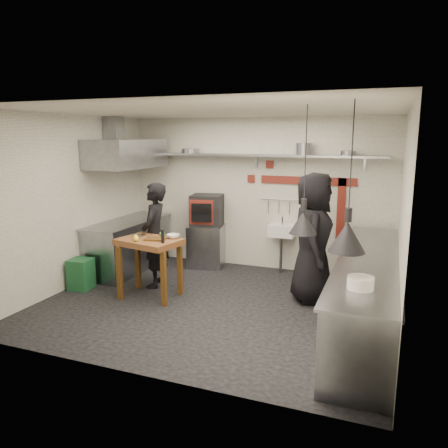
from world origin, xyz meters
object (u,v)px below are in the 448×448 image
(oven_stand, at_px, (206,246))
(combi_oven, at_px, (207,210))
(prep_table, at_px, (150,268))
(chef_left, at_px, (155,235))
(chef_right, at_px, (313,238))
(green_bin, at_px, (81,274))

(oven_stand, distance_m, combi_oven, 0.69)
(prep_table, bearing_deg, oven_stand, 96.65)
(chef_left, xyz_separation_m, chef_right, (2.53, 0.27, 0.11))
(green_bin, relative_size, chef_right, 0.26)
(oven_stand, bearing_deg, green_bin, -137.04)
(green_bin, distance_m, prep_table, 1.26)
(chef_left, bearing_deg, oven_stand, 153.06)
(oven_stand, distance_m, chef_right, 2.50)
(prep_table, relative_size, chef_right, 0.47)
(green_bin, xyz_separation_m, chef_right, (3.59, 0.85, 0.72))
(combi_oven, distance_m, chef_right, 2.44)
(oven_stand, relative_size, green_bin, 1.60)
(oven_stand, distance_m, green_bin, 2.38)
(prep_table, distance_m, chef_left, 0.65)
(combi_oven, relative_size, green_bin, 1.16)
(prep_table, bearing_deg, chef_right, 29.42)
(combi_oven, distance_m, chef_left, 1.42)
(combi_oven, distance_m, green_bin, 2.54)
(combi_oven, distance_m, prep_table, 1.95)
(prep_table, bearing_deg, chef_left, 122.44)
(oven_stand, bearing_deg, chef_left, -115.29)
(green_bin, xyz_separation_m, prep_table, (1.24, 0.10, 0.21))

